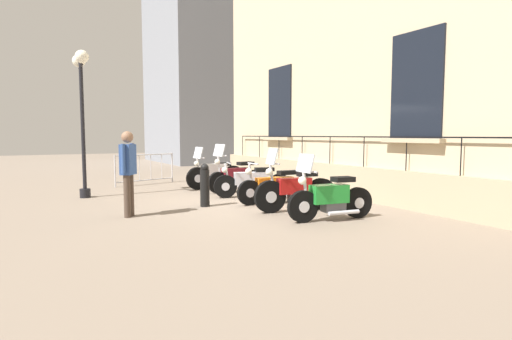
{
  "coord_description": "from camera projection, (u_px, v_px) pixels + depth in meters",
  "views": [
    {
      "loc": [
        4.93,
        9.02,
        1.69
      ],
      "look_at": [
        -0.17,
        0.0,
        0.8
      ],
      "focal_mm": 28.65,
      "sensor_mm": 36.0,
      "label": 1
    }
  ],
  "objects": [
    {
      "name": "ground_plane",
      "position": [
        250.0,
        202.0,
        10.39
      ],
      "size": [
        60.0,
        60.0,
        0.0
      ],
      "primitive_type": "plane",
      "color": "gray"
    },
    {
      "name": "building_facade",
      "position": [
        342.0,
        72.0,
        11.55
      ],
      "size": [
        0.82,
        12.69,
        7.22
      ],
      "color": "#C6B28E",
      "rests_on": "ground_plane"
    },
    {
      "name": "motorcycle_white",
      "position": [
        215.0,
        174.0,
        12.94
      ],
      "size": [
        1.97,
        0.65,
        1.32
      ],
      "color": "black",
      "rests_on": "ground_plane"
    },
    {
      "name": "motorcycle_maroon",
      "position": [
        236.0,
        177.0,
        12.11
      ],
      "size": [
        1.9,
        0.66,
        1.43
      ],
      "color": "black",
      "rests_on": "ground_plane"
    },
    {
      "name": "motorcycle_silver",
      "position": [
        252.0,
        182.0,
        11.12
      ],
      "size": [
        2.1,
        0.82,
        0.96
      ],
      "color": "black",
      "rests_on": "ground_plane"
    },
    {
      "name": "motorcycle_orange",
      "position": [
        276.0,
        187.0,
        10.11
      ],
      "size": [
        2.1,
        0.55,
        1.02
      ],
      "color": "black",
      "rests_on": "ground_plane"
    },
    {
      "name": "motorcycle_red",
      "position": [
        295.0,
        191.0,
        9.05
      ],
      "size": [
        1.97,
        0.6,
        1.4
      ],
      "color": "black",
      "rests_on": "ground_plane"
    },
    {
      "name": "motorcycle_green",
      "position": [
        330.0,
        198.0,
        8.07
      ],
      "size": [
        1.88,
        0.7,
        1.33
      ],
      "color": "black",
      "rests_on": "ground_plane"
    },
    {
      "name": "lamppost",
      "position": [
        82.0,
        97.0,
        10.82
      ],
      "size": [
        0.34,
        1.04,
        3.86
      ],
      "color": "black",
      "rests_on": "ground_plane"
    },
    {
      "name": "crowd_barrier",
      "position": [
        145.0,
        168.0,
        13.94
      ],
      "size": [
        2.15,
        0.69,
        1.05
      ],
      "color": "#B7B7BF",
      "rests_on": "ground_plane"
    },
    {
      "name": "bollard",
      "position": [
        205.0,
        185.0,
        9.64
      ],
      "size": [
        0.22,
        0.22,
        1.02
      ],
      "color": "black",
      "rests_on": "ground_plane"
    },
    {
      "name": "pedestrian_standing",
      "position": [
        128.0,
        168.0,
        8.38
      ],
      "size": [
        0.39,
        0.45,
        1.77
      ],
      "color": "#47382D",
      "rests_on": "ground_plane"
    },
    {
      "name": "distant_building",
      "position": [
        196.0,
        57.0,
        25.79
      ],
      "size": [
        4.91,
        7.42,
        13.26
      ],
      "color": "gray",
      "rests_on": "ground_plane"
    }
  ]
}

